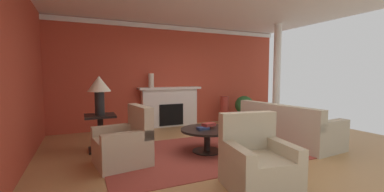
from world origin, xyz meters
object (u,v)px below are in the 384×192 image
at_px(sofa, 286,129).
at_px(vase_mantel_left, 151,80).
at_px(armchair_facing_fireplace, 257,165).
at_px(table_lamp, 99,88).
at_px(coffee_table, 207,135).
at_px(potted_plant, 244,107).
at_px(armchair_near_window, 124,146).
at_px(side_table, 100,130).
at_px(vase_tall_corner, 224,110).
at_px(fireplace, 170,108).

bearing_deg(sofa, vase_mantel_left, 131.40).
distance_m(armchair_facing_fireplace, table_lamp, 3.20).
xyz_separation_m(coffee_table, potted_plant, (2.38, 2.10, 0.16)).
bearing_deg(armchair_near_window, side_table, 107.84).
bearing_deg(armchair_facing_fireplace, vase_tall_corner, 63.89).
bearing_deg(coffee_table, potted_plant, 41.42).
xyz_separation_m(sofa, coffee_table, (-1.90, 0.09, 0.04)).
bearing_deg(side_table, armchair_near_window, -72.16).
bearing_deg(vase_tall_corner, potted_plant, -15.32).
bearing_deg(side_table, vase_tall_corner, 20.12).
distance_m(fireplace, armchair_near_window, 3.07).
relative_size(coffee_table, table_lamp, 1.33).
distance_m(fireplace, vase_mantel_left, 0.96).
bearing_deg(armchair_near_window, vase_mantel_left, 65.83).
xyz_separation_m(fireplace, side_table, (-1.98, -1.63, -0.13)).
bearing_deg(armchair_near_window, armchair_facing_fireplace, -48.22).
relative_size(side_table, table_lamp, 0.93).
height_order(armchair_near_window, coffee_table, armchair_near_window).
distance_m(armchair_near_window, armchair_facing_fireplace, 2.14).
distance_m(coffee_table, potted_plant, 3.18).
bearing_deg(table_lamp, fireplace, 39.37).
distance_m(side_table, vase_tall_corner, 3.85).
xyz_separation_m(table_lamp, vase_mantel_left, (1.43, 1.58, 0.09)).
height_order(sofa, vase_tall_corner, sofa).
relative_size(armchair_near_window, potted_plant, 1.14).
relative_size(armchair_facing_fireplace, vase_mantel_left, 2.47).
bearing_deg(vase_mantel_left, sofa, -48.60).
bearing_deg(armchair_facing_fireplace, vase_mantel_left, 94.12).
bearing_deg(armchair_facing_fireplace, armchair_near_window, 131.78).
xyz_separation_m(armchair_facing_fireplace, vase_tall_corner, (1.89, 3.86, 0.11)).
height_order(side_table, potted_plant, potted_plant).
relative_size(side_table, potted_plant, 0.84).
xyz_separation_m(fireplace, vase_tall_corner, (1.64, -0.30, -0.12)).
bearing_deg(table_lamp, sofa, -15.49).
xyz_separation_m(coffee_table, table_lamp, (-1.84, 0.94, 0.89)).
relative_size(coffee_table, side_table, 1.43).
bearing_deg(fireplace, coffee_table, -93.25).
relative_size(coffee_table, vase_mantel_left, 2.60).
bearing_deg(vase_tall_corner, fireplace, 169.65).
xyz_separation_m(sofa, potted_plant, (0.49, 2.20, 0.19)).
bearing_deg(potted_plant, side_table, -164.61).
distance_m(armchair_near_window, table_lamp, 1.35).
xyz_separation_m(fireplace, potted_plant, (2.24, -0.46, -0.04)).
distance_m(vase_mantel_left, vase_tall_corner, 2.38).
xyz_separation_m(coffee_table, side_table, (-1.84, 0.94, 0.06)).
height_order(armchair_facing_fireplace, potted_plant, armchair_facing_fireplace).
distance_m(vase_tall_corner, potted_plant, 0.63).
bearing_deg(vase_tall_corner, vase_mantel_left, 173.48).
height_order(side_table, table_lamp, table_lamp).
xyz_separation_m(vase_tall_corner, potted_plant, (0.60, -0.16, 0.08)).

